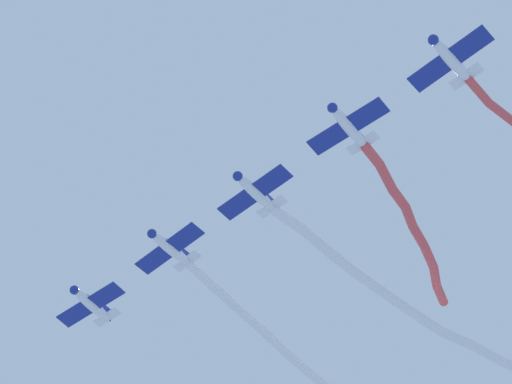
{
  "coord_description": "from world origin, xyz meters",
  "views": [
    {
      "loc": [
        13.73,
        -41.89,
        4.61
      ],
      "look_at": [
        -1.44,
        4.38,
        69.55
      ],
      "focal_mm": 74.59,
      "sensor_mm": 36.0,
      "label": 1
    }
  ],
  "objects_px": {
    "airplane_slot": "(348,126)",
    "airplane_lead": "(91,304)",
    "airplane_left_wing": "(170,248)",
    "airplane_right_wing": "(255,192)",
    "airplane_trail": "(450,59)"
  },
  "relations": [
    {
      "from": "airplane_left_wing",
      "to": "airplane_right_wing",
      "type": "xyz_separation_m",
      "value": [
        8.29,
        -3.4,
        -0.3
      ]
    },
    {
      "from": "airplane_lead",
      "to": "airplane_slot",
      "type": "distance_m",
      "value": 26.88
    },
    {
      "from": "airplane_left_wing",
      "to": "airplane_right_wing",
      "type": "distance_m",
      "value": 8.97
    },
    {
      "from": "airplane_right_wing",
      "to": "airplane_slot",
      "type": "xyz_separation_m",
      "value": [
        8.29,
        -3.41,
        0.3
      ]
    },
    {
      "from": "airplane_right_wing",
      "to": "airplane_trail",
      "type": "relative_size",
      "value": 1.0
    },
    {
      "from": "airplane_left_wing",
      "to": "airplane_slot",
      "type": "distance_m",
      "value": 17.93
    },
    {
      "from": "airplane_left_wing",
      "to": "airplane_right_wing",
      "type": "bearing_deg",
      "value": 91.72
    },
    {
      "from": "airplane_slot",
      "to": "airplane_left_wing",
      "type": "bearing_deg",
      "value": -92.96
    },
    {
      "from": "airplane_slot",
      "to": "airplane_trail",
      "type": "bearing_deg",
      "value": 87.04
    },
    {
      "from": "airplane_right_wing",
      "to": "airplane_trail",
      "type": "height_order",
      "value": "same"
    },
    {
      "from": "airplane_slot",
      "to": "airplane_lead",
      "type": "bearing_deg",
      "value": -92.96
    },
    {
      "from": "airplane_lead",
      "to": "airplane_slot",
      "type": "relative_size",
      "value": 1.0
    },
    {
      "from": "airplane_left_wing",
      "to": "airplane_trail",
      "type": "bearing_deg",
      "value": 91.72
    },
    {
      "from": "airplane_lead",
      "to": "airplane_left_wing",
      "type": "bearing_deg",
      "value": 87.16
    },
    {
      "from": "airplane_right_wing",
      "to": "airplane_slot",
      "type": "relative_size",
      "value": 0.99
    }
  ]
}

